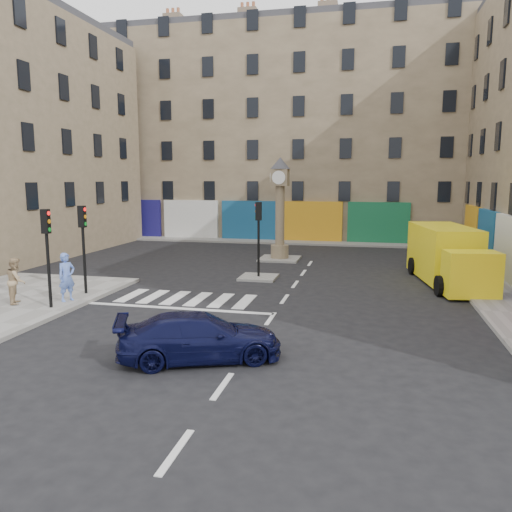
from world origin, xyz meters
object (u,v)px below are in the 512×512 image
(traffic_light_left_near, at_px, (47,242))
(traffic_light_island, at_px, (259,227))
(yellow_van, at_px, (447,256))
(clock_pillar, at_px, (280,202))
(pedestrian_blue, at_px, (67,277))
(navy_sedan, at_px, (200,337))
(traffic_light_left_far, at_px, (83,235))
(pedestrian_tan, at_px, (16,281))

(traffic_light_left_near, height_order, traffic_light_island, traffic_light_left_near)
(traffic_light_island, height_order, yellow_van, traffic_light_island)
(traffic_light_left_near, relative_size, clock_pillar, 0.61)
(clock_pillar, distance_m, pedestrian_blue, 14.42)
(navy_sedan, bearing_deg, traffic_light_island, -18.50)
(traffic_light_left_far, xyz_separation_m, navy_sedan, (7.18, -6.00, -1.97))
(traffic_light_left_far, relative_size, pedestrian_blue, 1.92)
(traffic_light_left_far, relative_size, yellow_van, 0.49)
(navy_sedan, bearing_deg, yellow_van, -56.23)
(traffic_light_left_far, xyz_separation_m, traffic_light_island, (6.30, 5.40, -0.03))
(traffic_light_island, distance_m, navy_sedan, 11.60)
(navy_sedan, bearing_deg, traffic_light_left_far, 27.19)
(traffic_light_island, xyz_separation_m, yellow_van, (9.01, 0.97, -1.27))
(pedestrian_blue, bearing_deg, pedestrian_tan, 140.97)
(traffic_light_island, bearing_deg, yellow_van, 6.12)
(pedestrian_blue, distance_m, pedestrian_tan, 1.85)
(traffic_light_left_far, distance_m, navy_sedan, 9.56)
(clock_pillar, xyz_separation_m, yellow_van, (9.01, -5.03, -2.22))
(traffic_light_island, xyz_separation_m, navy_sedan, (0.88, -11.40, -1.94))
(pedestrian_blue, height_order, pedestrian_tan, pedestrian_blue)
(traffic_light_left_near, height_order, clock_pillar, clock_pillar)
(clock_pillar, distance_m, navy_sedan, 17.66)
(navy_sedan, bearing_deg, clock_pillar, -20.02)
(pedestrian_tan, bearing_deg, navy_sedan, -142.88)
(traffic_light_island, height_order, pedestrian_blue, traffic_light_island)
(traffic_light_island, relative_size, navy_sedan, 0.82)
(traffic_light_left_near, xyz_separation_m, navy_sedan, (7.18, -3.60, -1.97))
(traffic_light_left_far, distance_m, clock_pillar, 13.05)
(traffic_light_island, relative_size, pedestrian_blue, 1.92)
(traffic_light_island, relative_size, yellow_van, 0.49)
(traffic_light_left_far, xyz_separation_m, yellow_van, (15.31, 6.37, -1.30))
(pedestrian_blue, bearing_deg, traffic_light_island, -16.92)
(traffic_light_left_far, xyz_separation_m, pedestrian_blue, (0.03, -1.36, -1.51))
(traffic_light_left_far, height_order, yellow_van, traffic_light_left_far)
(clock_pillar, bearing_deg, yellow_van, -29.17)
(traffic_light_island, bearing_deg, traffic_light_left_near, -128.93)
(navy_sedan, height_order, pedestrian_blue, pedestrian_blue)
(traffic_light_left_near, bearing_deg, clock_pillar, 65.45)
(traffic_light_left_near, bearing_deg, pedestrian_blue, 88.21)
(clock_pillar, bearing_deg, pedestrian_tan, -120.40)
(traffic_light_left_near, xyz_separation_m, traffic_light_island, (6.30, 7.80, -0.03))
(navy_sedan, xyz_separation_m, yellow_van, (8.13, 12.37, 0.67))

